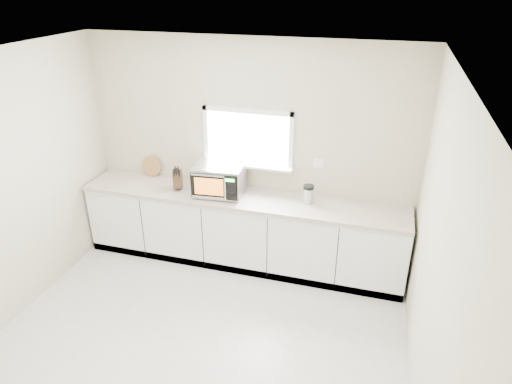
% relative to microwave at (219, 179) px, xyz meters
% --- Properties ---
extents(ground, '(4.00, 4.00, 0.00)m').
position_rel_microwave_xyz_m(ground, '(0.27, -1.68, -1.11)').
color(ground, beige).
rests_on(ground, ground).
extents(back_wall, '(4.00, 0.17, 2.70)m').
position_rel_microwave_xyz_m(back_wall, '(0.27, 0.32, 0.25)').
color(back_wall, beige).
rests_on(back_wall, ground).
extents(cabinets, '(3.92, 0.60, 0.88)m').
position_rel_microwave_xyz_m(cabinets, '(0.27, 0.02, -0.67)').
color(cabinets, white).
rests_on(cabinets, ground).
extents(countertop, '(3.92, 0.64, 0.04)m').
position_rel_microwave_xyz_m(countertop, '(0.27, 0.01, -0.21)').
color(countertop, '#B3A294').
rests_on(countertop, cabinets).
extents(microwave, '(0.61, 0.50, 0.37)m').
position_rel_microwave_xyz_m(microwave, '(0.00, 0.00, 0.00)').
color(microwave, black).
rests_on(microwave, countertop).
extents(knife_block, '(0.17, 0.24, 0.31)m').
position_rel_microwave_xyz_m(knife_block, '(-0.54, 0.00, -0.06)').
color(knife_block, '#402B16').
rests_on(knife_block, countertop).
extents(cutting_board, '(0.27, 0.06, 0.27)m').
position_rel_microwave_xyz_m(cutting_board, '(-1.02, 0.26, -0.06)').
color(cutting_board, '#A3763F').
rests_on(cutting_board, countertop).
extents(coffee_grinder, '(0.13, 0.13, 0.22)m').
position_rel_microwave_xyz_m(coffee_grinder, '(1.06, 0.07, -0.09)').
color(coffee_grinder, '#B2B4B9').
rests_on(coffee_grinder, countertop).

